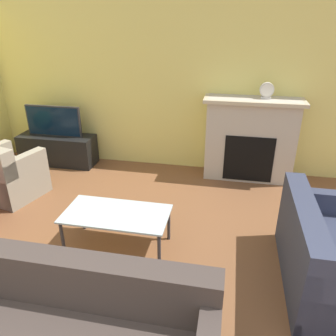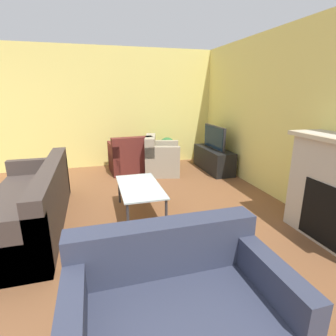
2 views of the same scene
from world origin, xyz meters
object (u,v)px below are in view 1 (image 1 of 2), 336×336
couch_loveseat (332,259)px  armchair_accent (7,176)px  coffee_table (116,216)px  mantel_clock (267,90)px  tv (54,121)px

couch_loveseat → armchair_accent: bearing=77.0°
coffee_table → mantel_clock: bearing=52.9°
coffee_table → armchair_accent: bearing=157.2°
coffee_table → mantel_clock: size_ratio=4.86×
tv → mantel_clock: mantel_clock is taller
armchair_accent → coffee_table: (1.90, -0.80, 0.09)m
couch_loveseat → coffee_table: couch_loveseat is taller
armchair_accent → coffee_table: size_ratio=0.87×
couch_loveseat → mantel_clock: bearing=14.3°
tv → coffee_table: bearing=-48.4°
tv → armchair_accent: size_ratio=0.97×
mantel_clock → couch_loveseat: bearing=-75.7°
armchair_accent → mantel_clock: 3.86m
couch_loveseat → armchair_accent: same height
tv → armchair_accent: tv is taller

